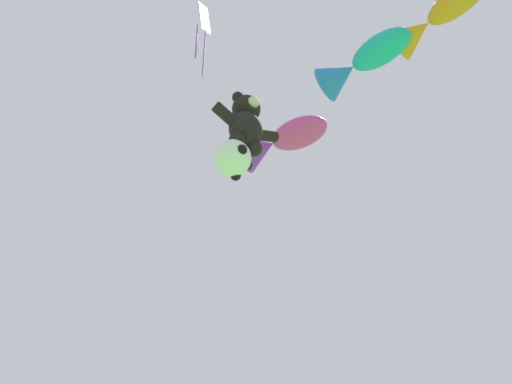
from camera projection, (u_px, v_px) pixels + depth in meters
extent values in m
ellipsoid|color=black|center=(246.00, 130.00, 10.93)|extent=(0.79, 0.67, 0.96)
sphere|color=black|center=(246.00, 109.00, 11.40)|extent=(0.66, 0.66, 0.66)
sphere|color=beige|center=(253.00, 102.00, 11.20)|extent=(0.28, 0.28, 0.28)
sphere|color=black|center=(238.00, 97.00, 11.47)|extent=(0.27, 0.27, 0.27)
cylinder|color=black|center=(224.00, 113.00, 10.80)|extent=(0.57, 0.26, 0.45)
sphere|color=black|center=(237.00, 140.00, 10.54)|extent=(0.36, 0.36, 0.36)
sphere|color=black|center=(255.00, 107.00, 11.68)|extent=(0.27, 0.27, 0.27)
cylinder|color=black|center=(267.00, 136.00, 11.29)|extent=(0.57, 0.26, 0.45)
sphere|color=black|center=(254.00, 148.00, 10.72)|extent=(0.36, 0.36, 0.36)
sphere|color=white|center=(232.00, 158.00, 10.12)|extent=(0.78, 0.78, 0.78)
sphere|color=black|center=(247.00, 165.00, 10.28)|extent=(0.22, 0.22, 0.22)
sphere|color=black|center=(223.00, 155.00, 10.41)|extent=(0.22, 0.22, 0.22)
sphere|color=black|center=(242.00, 150.00, 9.87)|extent=(0.22, 0.22, 0.22)
sphere|color=black|center=(236.00, 175.00, 10.08)|extent=(0.22, 0.22, 0.22)
ellipsoid|color=#E53F9E|center=(299.00, 133.00, 13.26)|extent=(1.48, 1.79, 0.74)
cone|color=purple|center=(259.00, 149.00, 13.69)|extent=(1.36, 1.26, 1.09)
sphere|color=black|center=(316.00, 121.00, 13.21)|extent=(0.19, 0.19, 0.19)
ellipsoid|color=#19ADB2|center=(381.00, 50.00, 12.45)|extent=(1.19, 1.75, 0.68)
cone|color=blue|center=(339.00, 76.00, 13.05)|extent=(1.20, 1.11, 1.00)
sphere|color=black|center=(398.00, 34.00, 12.33)|extent=(0.18, 0.18, 0.18)
ellipsoid|color=orange|center=(458.00, 0.00, 11.71)|extent=(0.93, 1.66, 0.61)
cone|color=orange|center=(414.00, 34.00, 12.39)|extent=(1.01, 0.98, 0.89)
cube|color=blue|center=(204.00, 18.00, 11.98)|extent=(0.69, 0.60, 0.90)
cylinder|color=purple|center=(197.00, 40.00, 11.24)|extent=(0.03, 0.18, 1.54)
cylinder|color=purple|center=(204.00, 52.00, 11.21)|extent=(0.03, 0.16, 1.99)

